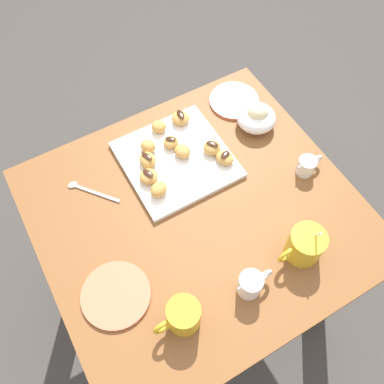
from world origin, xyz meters
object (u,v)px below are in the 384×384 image
coffee_mug_mustard_right (183,316)px  chocolate_sauce_pitcher (307,165)px  saucer_coral_right (234,101)px  beignet_0 (171,142)px  beignet_9 (148,146)px  cream_pitcher_white (251,284)px  beignet_2 (149,177)px  pastry_plate_square (176,160)px  beignet_4 (182,151)px  beignet_5 (159,127)px  beignet_3 (159,189)px  saucer_coral_left (116,295)px  dining_table (197,234)px  coffee_mug_mustard_left (305,245)px  ice_cream_bowl (257,117)px  beignet_1 (148,160)px  beignet_8 (225,158)px  beignet_7 (212,148)px  beignet_6 (181,118)px

coffee_mug_mustard_right → chocolate_sauce_pitcher: bearing=-159.2°
saucer_coral_right → beignet_0: (0.27, 0.06, 0.03)m
saucer_coral_right → beignet_9: 0.34m
cream_pitcher_white → beignet_2: (0.07, -0.40, -0.01)m
pastry_plate_square → beignet_4: size_ratio=6.03×
beignet_2 → beignet_5: (-0.11, -0.15, 0.00)m
beignet_3 → beignet_4: bearing=-145.9°
saucer_coral_left → beignet_9: size_ratio=3.77×
dining_table → saucer_coral_right: bearing=-136.5°
coffee_mug_mustard_left → ice_cream_bowl: coffee_mug_mustard_left is taller
beignet_1 → beignet_8: beignet_1 is taller
beignet_4 → beignet_7: (-0.08, 0.03, 0.00)m
beignet_5 → ice_cream_bowl: bearing=156.5°
saucer_coral_right → beignet_6: size_ratio=2.91×
beignet_3 → beignet_8: size_ratio=0.96×
pastry_plate_square → beignet_5: (-0.00, -0.12, 0.02)m
saucer_coral_left → beignet_0: (-0.34, -0.33, 0.03)m
beignet_5 → beignet_3: bearing=62.5°
beignet_2 → beignet_7: (-0.21, 0.00, 0.00)m
dining_table → beignet_1: bearing=-76.3°
saucer_coral_left → coffee_mug_mustard_left: bearing=163.8°
ice_cream_bowl → beignet_1: ice_cream_bowl is taller
chocolate_sauce_pitcher → beignet_3: 0.43m
beignet_9 → beignet_1: bearing=62.2°
cream_pitcher_white → beignet_4: size_ratio=2.08×
beignet_6 → beignet_8: 0.20m
pastry_plate_square → beignet_0: 0.06m
coffee_mug_mustard_left → beignet_5: size_ratio=3.18×
beignet_6 → beignet_4: bearing=63.4°
chocolate_sauce_pitcher → beignet_9: 0.47m
pastry_plate_square → saucer_coral_left: pastry_plate_square is taller
ice_cream_bowl → saucer_coral_right: (0.00, -0.11, -0.03)m
beignet_3 → beignet_7: 0.21m
beignet_3 → beignet_6: 0.26m
coffee_mug_mustard_right → ice_cream_bowl: size_ratio=0.98×
beignet_1 → beignet_7: bearing=163.4°
pastry_plate_square → saucer_coral_right: bearing=-158.0°
beignet_5 → saucer_coral_right: bearing=178.8°
cream_pitcher_white → beignet_7: (-0.13, -0.40, -0.01)m
pastry_plate_square → beignet_1: 0.09m
saucer_coral_right → beignet_6: beignet_6 is taller
cream_pitcher_white → beignet_6: 0.56m
beignet_7 → beignet_1: bearing=-16.6°
dining_table → beignet_7: bearing=-132.1°
coffee_mug_mustard_right → beignet_6: bearing=-118.6°
dining_table → pastry_plate_square: size_ratio=2.85×
chocolate_sauce_pitcher → cream_pitcher_white: bearing=32.0°
chocolate_sauce_pitcher → beignet_0: 0.40m
chocolate_sauce_pitcher → beignet_4: bearing=-37.6°
coffee_mug_mustard_right → beignet_2: bearing=-105.3°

